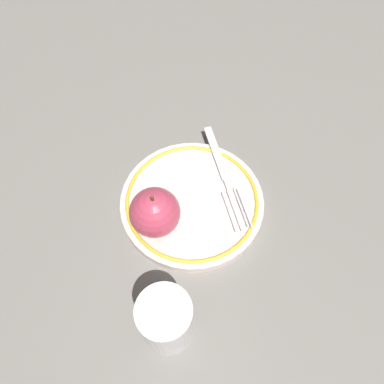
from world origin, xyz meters
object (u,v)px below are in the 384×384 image
apple_red_whole (155,212)px  fork (223,172)px  drinking_glass (166,321)px  plate (192,202)px

apple_red_whole → fork: size_ratio=0.49×
apple_red_whole → fork: 0.13m
fork → drinking_glass: bearing=-33.6°
plate → drinking_glass: drinking_glass is taller
apple_red_whole → drinking_glass: 0.14m
apple_red_whole → fork: (-0.05, -0.12, -0.03)m
plate → fork: fork is taller
apple_red_whole → drinking_glass: (-0.08, 0.11, -0.00)m
apple_red_whole → drinking_glass: size_ratio=0.75×
drinking_glass → fork: bearing=-83.2°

